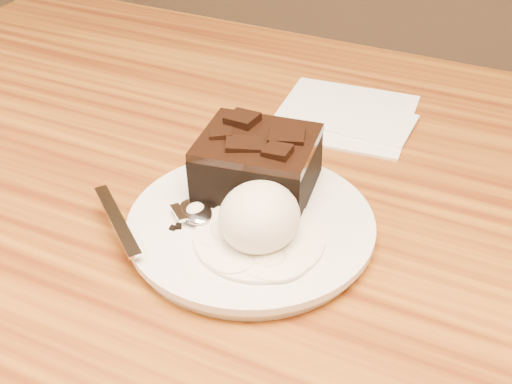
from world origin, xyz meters
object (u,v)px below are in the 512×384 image
at_px(plate, 251,228).
at_px(napkin, 344,114).
at_px(brownie, 257,166).
at_px(ice_cream_scoop, 259,217).
at_px(spoon, 195,213).

relative_size(plate, napkin, 1.43).
bearing_deg(brownie, ice_cream_scoop, -63.07).
bearing_deg(spoon, napkin, 27.75).
xyz_separation_m(brownie, ice_cream_scoop, (0.03, -0.07, 0.00)).
relative_size(brownie, spoon, 0.63).
bearing_deg(plate, brownie, 109.06).
distance_m(brownie, napkin, 0.20).
bearing_deg(spoon, plate, -30.33).
height_order(plate, spoon, spoon).
bearing_deg(spoon, ice_cream_scoop, -54.84).
relative_size(plate, brownie, 2.14).
relative_size(plate, spoon, 1.36).
bearing_deg(napkin, brownie, -95.27).
xyz_separation_m(ice_cream_scoop, napkin, (-0.02, 0.26, -0.04)).
bearing_deg(spoon, brownie, 13.67).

